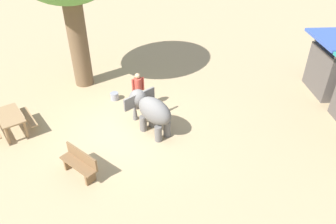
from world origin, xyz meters
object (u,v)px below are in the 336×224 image
(elephant, at_px, (151,110))
(wooden_bench, at_px, (80,163))
(person_handler, at_px, (138,88))
(picnic_table_near, at_px, (10,119))
(feed_bucket, at_px, (115,96))

(elephant, bearing_deg, wooden_bench, 94.36)
(wooden_bench, bearing_deg, elephant, -93.51)
(person_handler, height_order, picnic_table_near, person_handler)
(person_handler, relative_size, picnic_table_near, 0.78)
(wooden_bench, distance_m, picnic_table_near, 3.71)
(elephant, height_order, person_handler, person_handler)
(person_handler, bearing_deg, elephant, -2.58)
(wooden_bench, relative_size, picnic_table_near, 0.63)
(elephant, distance_m, wooden_bench, 3.15)
(wooden_bench, height_order, picnic_table_near, wooden_bench)
(elephant, relative_size, feed_bucket, 5.48)
(wooden_bench, xyz_separation_m, picnic_table_near, (-2.33, -2.88, 0.12))
(person_handler, bearing_deg, wooden_bench, -45.39)
(elephant, xyz_separation_m, wooden_bench, (2.16, -2.25, -0.45))
(elephant, xyz_separation_m, person_handler, (-1.54, -0.48, 0.03))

